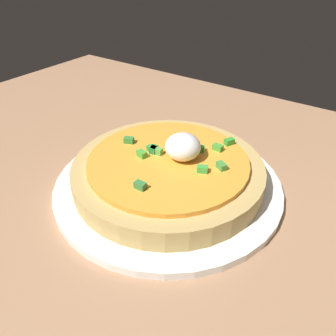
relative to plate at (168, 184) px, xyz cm
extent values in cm
cube|color=#A67956|center=(0.86, 6.61, -1.57)|extent=(107.07, 88.57, 2.10)
cylinder|color=white|center=(0.00, 0.00, 0.00)|extent=(29.41, 29.41, 1.03)
cylinder|color=tan|center=(0.00, 0.00, 1.91)|extent=(24.35, 24.35, 2.78)
cylinder|color=orange|center=(0.00, 0.00, 3.60)|extent=(20.32, 20.32, 0.61)
ellipsoid|color=white|center=(-1.36, -1.25, 5.55)|extent=(4.46, 4.46, 3.29)
cube|color=green|center=(-2.28, -3.79, 4.30)|extent=(1.50, 1.26, 0.80)
cube|color=green|center=(-4.64, -7.67, 4.30)|extent=(1.28, 1.50, 0.80)
cube|color=#42943E|center=(-6.45, -1.92, 4.30)|extent=(1.51, 1.32, 0.80)
cube|color=#2D8439|center=(2.46, -0.27, 4.30)|extent=(1.09, 1.44, 0.80)
cube|color=green|center=(-4.09, -5.46, 4.30)|extent=(1.33, 0.88, 0.80)
cube|color=green|center=(2.75, -0.28, 4.30)|extent=(1.34, 0.89, 0.80)
cube|color=#347C3C|center=(-0.90, 6.70, 4.30)|extent=(1.29, 0.82, 0.80)
cube|color=green|center=(3.01, 1.48, 4.30)|extent=(1.43, 1.07, 0.80)
cube|color=#56A848|center=(1.81, -0.25, 4.30)|extent=(1.35, 0.91, 0.80)
cube|color=#348535|center=(6.64, -0.27, 4.30)|extent=(1.49, 1.22, 0.80)
cube|color=green|center=(-4.91, -0.07, 4.30)|extent=(1.49, 1.23, 0.80)
cube|color=green|center=(-0.24, -1.84, 4.30)|extent=(0.98, 1.39, 0.80)
camera|label=1|loc=(-19.63, 27.97, 26.25)|focal=34.81mm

